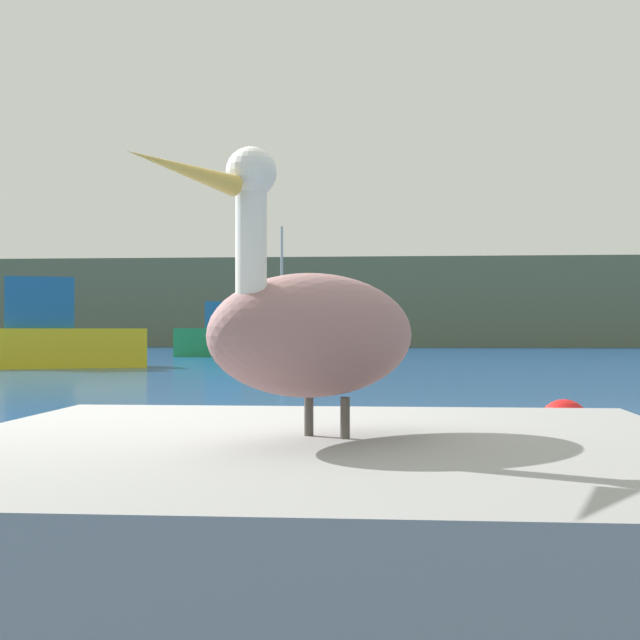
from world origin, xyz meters
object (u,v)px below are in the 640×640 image
at_px(fishing_boat_green, 239,338).
at_px(mooring_buoy, 564,425).
at_px(pelican, 315,329).
at_px(fishing_boat_yellow, 39,337).

distance_m(fishing_boat_green, mooring_buoy, 32.96).
xyz_separation_m(pelican, fishing_boat_green, (-6.87, 38.30, -0.38)).
relative_size(fishing_boat_green, mooring_buoy, 11.61).
xyz_separation_m(fishing_boat_yellow, mooring_buoy, (12.73, -18.88, -0.69)).
bearing_deg(mooring_buoy, fishing_boat_green, 105.34).
bearing_deg(mooring_buoy, pelican, -105.81).
height_order(fishing_boat_green, mooring_buoy, fishing_boat_green).
bearing_deg(pelican, mooring_buoy, -165.63).
height_order(fishing_boat_green, fishing_boat_yellow, fishing_boat_green).
height_order(pelican, mooring_buoy, pelican).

